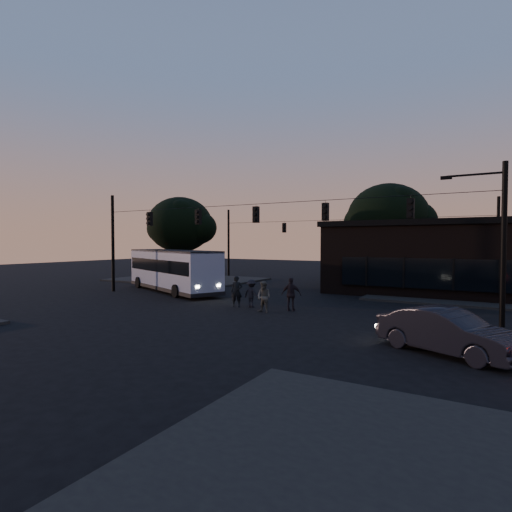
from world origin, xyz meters
The scene contains 14 objects.
ground centered at (0.00, 0.00, 0.00)m, with size 120.00×120.00×0.00m, color black.
sidewalk_far_right centered at (12.00, 14.00, 0.07)m, with size 14.00×10.00×0.15m, color black.
sidewalk_far_left centered at (-14.00, 14.00, 0.07)m, with size 14.00×10.00×0.15m, color black.
building centered at (9.00, 15.97, 2.71)m, with size 15.40×10.41×5.40m.
tree_behind centered at (4.00, 22.00, 6.19)m, with size 7.60×7.60×9.43m.
tree_left centered at (-14.00, 13.00, 5.57)m, with size 6.40×6.40×8.30m.
signal_rig_near centered at (0.00, 4.00, 4.45)m, with size 26.24×0.30×7.50m.
signal_rig_far centered at (0.00, 20.00, 4.20)m, with size 26.24×0.30×7.50m.
bus centered at (-8.88, 6.22, 1.81)m, with size 11.59×7.01×3.23m.
car centered at (11.26, -2.18, 0.79)m, with size 1.66×4.77×1.57m, color black.
pedestrian_a centered at (-0.52, 2.60, 0.92)m, with size 0.67×0.44×1.84m, color black.
pedestrian_b centered at (1.83, 1.73, 0.86)m, with size 0.84×0.65×1.72m, color #4B4B44.
pedestrian_c centered at (2.93, 2.91, 0.94)m, with size 1.10×0.46×1.88m, color black.
pedestrian_d centered at (0.34, 2.90, 0.82)m, with size 1.06×0.61×1.64m, color black.
Camera 1 is at (12.47, -17.22, 3.86)m, focal length 28.00 mm.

